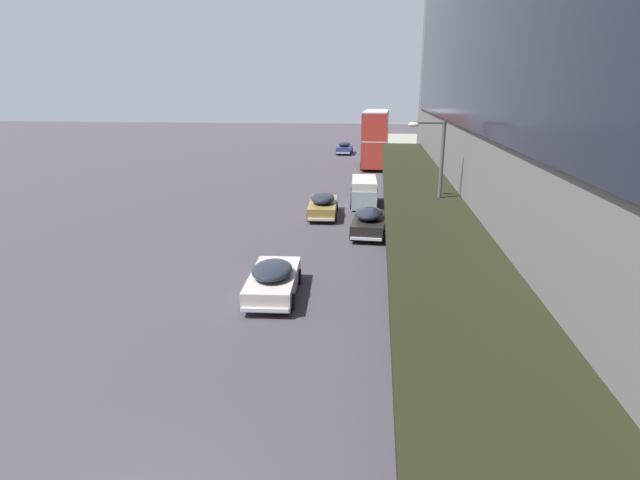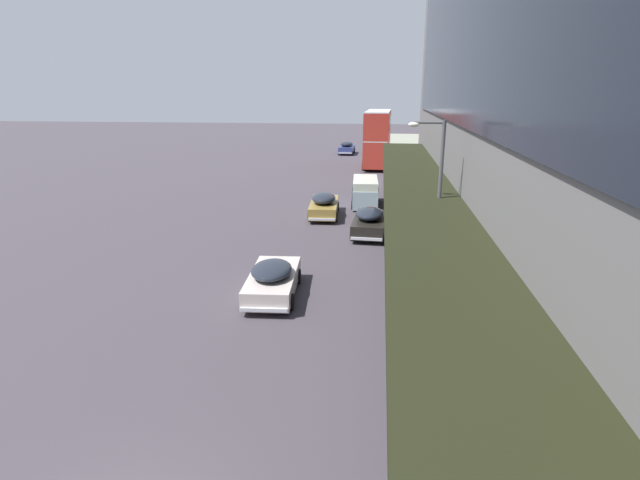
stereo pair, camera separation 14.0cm
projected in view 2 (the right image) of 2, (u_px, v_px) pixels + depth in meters
The scene contains 7 objects.
transit_bus_kerbside_front at pixel (378, 137), 53.66m from camera, with size 3.03×9.24×5.95m.
sedan_trailing_near at pixel (273, 279), 20.17m from camera, with size 2.17×4.69×1.44m.
sedan_lead_mid at pixel (324, 205), 32.98m from camera, with size 2.08×4.99×1.58m.
sedan_oncoming_rear at pixel (370, 221), 28.77m from camera, with size 2.12×4.74×1.61m.
sedan_lead_near at pixel (347, 148), 65.14m from camera, with size 2.05×4.45×1.63m.
vw_van at pixel (365, 190), 36.00m from camera, with size 2.03×4.61×1.96m.
street_lamp at pixel (435, 190), 20.57m from camera, with size 1.50×0.28×6.76m.
Camera 2 is at (4.57, -6.64, 8.06)m, focal length 28.00 mm.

